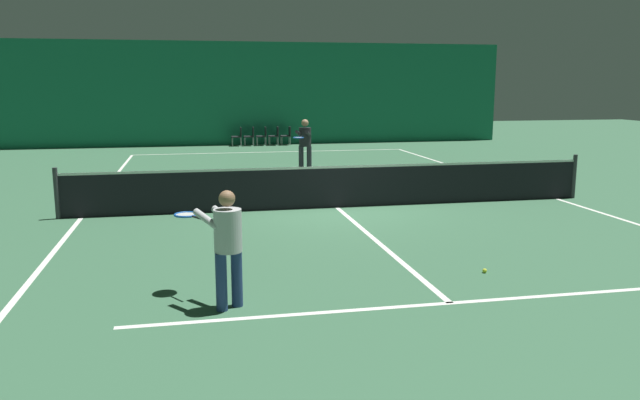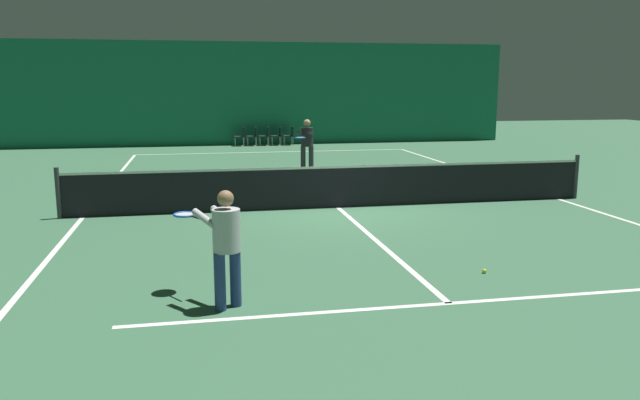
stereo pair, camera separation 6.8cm
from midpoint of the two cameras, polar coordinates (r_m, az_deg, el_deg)
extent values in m
plane|color=#386647|center=(14.14, 1.78, -0.69)|extent=(60.00, 60.00, 0.00)
cube|color=#196B4C|center=(28.94, -5.08, 9.66)|extent=(23.00, 0.12, 4.63)
cube|color=white|center=(25.75, -4.18, 4.41)|extent=(11.00, 0.10, 0.00)
cube|color=white|center=(20.34, -2.27, 2.78)|extent=(8.25, 0.10, 0.00)
cube|color=white|center=(8.25, 11.94, -9.23)|extent=(8.25, 0.10, 0.00)
cube|color=white|center=(13.99, -20.74, -1.49)|extent=(0.10, 23.80, 0.00)
cube|color=white|center=(16.27, 21.02, 0.10)|extent=(0.10, 23.80, 0.00)
cube|color=white|center=(14.14, 1.78, -0.68)|extent=(0.10, 12.80, 0.00)
cube|color=black|center=(14.06, 1.79, 1.21)|extent=(11.90, 0.02, 0.95)
cube|color=white|center=(13.99, 1.80, 3.03)|extent=(11.90, 0.02, 0.05)
cylinder|color=#333338|center=(13.98, -22.70, 0.59)|extent=(0.10, 0.10, 1.07)
cylinder|color=#333338|center=(16.43, 22.47, 1.98)|extent=(0.10, 0.10, 1.07)
cylinder|color=navy|center=(7.82, -8.89, -7.41)|extent=(0.19, 0.19, 0.73)
cylinder|color=navy|center=(7.95, -7.49, -7.07)|extent=(0.19, 0.19, 0.73)
cylinder|color=#B7B7BC|center=(7.71, -8.31, -2.77)|extent=(0.47, 0.47, 0.53)
sphere|color=#936B4C|center=(7.63, -8.39, 0.14)|extent=(0.20, 0.20, 0.20)
cylinder|color=#B7B7BC|center=(7.81, -10.17, -1.75)|extent=(0.34, 0.47, 0.21)
cylinder|color=#B7B7BC|center=(7.96, -8.53, -1.47)|extent=(0.34, 0.47, 0.21)
cylinder|color=black|center=(8.22, -10.87, -1.62)|extent=(0.19, 0.27, 0.03)
torus|color=#1951B2|center=(8.47, -11.98, -1.30)|extent=(0.46, 0.46, 0.03)
cylinder|color=silver|center=(8.47, -11.98, -1.30)|extent=(0.38, 0.38, 0.00)
cylinder|color=#2D2D38|center=(19.79, -0.72, 3.75)|extent=(0.20, 0.20, 0.82)
cylinder|color=#2D2D38|center=(19.84, -1.46, 3.76)|extent=(0.20, 0.20, 0.82)
cylinder|color=#232328|center=(19.74, -1.09, 5.78)|extent=(0.50, 0.50, 0.59)
sphere|color=tan|center=(19.71, -1.10, 7.06)|extent=(0.23, 0.23, 0.23)
cylinder|color=#232328|center=(19.44, -0.81, 6.11)|extent=(0.30, 0.56, 0.24)
cylinder|color=#232328|center=(19.50, -1.70, 6.12)|extent=(0.30, 0.56, 0.24)
cylinder|color=black|center=(19.06, -1.52, 5.80)|extent=(0.14, 0.29, 0.03)
torus|color=#1951B2|center=(18.77, -1.72, 5.72)|extent=(0.43, 0.43, 0.03)
cylinder|color=silver|center=(18.77, -1.72, 5.72)|extent=(0.36, 0.36, 0.00)
cylinder|color=#99999E|center=(28.57, -7.73, 5.34)|extent=(0.03, 0.03, 0.39)
cylinder|color=#99999E|center=(28.20, -7.68, 5.27)|extent=(0.03, 0.03, 0.39)
cylinder|color=#99999E|center=(28.60, -6.97, 5.36)|extent=(0.03, 0.03, 0.39)
cylinder|color=#99999E|center=(28.22, -6.91, 5.29)|extent=(0.03, 0.03, 0.39)
cube|color=#232328|center=(28.38, -7.33, 5.76)|extent=(0.44, 0.44, 0.05)
cube|color=#232328|center=(28.37, -6.94, 6.22)|extent=(0.04, 0.44, 0.40)
cylinder|color=#99999E|center=(28.61, -6.62, 5.37)|extent=(0.03, 0.03, 0.39)
cylinder|color=#99999E|center=(28.23, -6.55, 5.30)|extent=(0.03, 0.03, 0.39)
cylinder|color=#99999E|center=(28.64, -5.85, 5.39)|extent=(0.03, 0.03, 0.39)
cylinder|color=#99999E|center=(28.27, -5.78, 5.32)|extent=(0.03, 0.03, 0.39)
cube|color=#232328|center=(28.42, -6.21, 5.79)|extent=(0.44, 0.44, 0.05)
cube|color=#232328|center=(28.42, -5.81, 6.25)|extent=(0.04, 0.44, 0.40)
cylinder|color=#99999E|center=(28.66, -5.50, 5.40)|extent=(0.03, 0.03, 0.39)
cylinder|color=#99999E|center=(28.29, -5.42, 5.33)|extent=(0.03, 0.03, 0.39)
cylinder|color=#99999E|center=(28.70, -4.74, 5.42)|extent=(0.03, 0.03, 0.39)
cylinder|color=#99999E|center=(28.33, -4.66, 5.35)|extent=(0.03, 0.03, 0.39)
cube|color=#232328|center=(28.47, -5.09, 5.82)|extent=(0.44, 0.44, 0.05)
cube|color=#232328|center=(28.48, -4.69, 6.28)|extent=(0.04, 0.44, 0.40)
cylinder|color=#99999E|center=(28.72, -4.39, 5.43)|extent=(0.03, 0.03, 0.39)
cylinder|color=#99999E|center=(28.35, -4.30, 5.36)|extent=(0.03, 0.03, 0.39)
cylinder|color=#99999E|center=(28.77, -3.64, 5.45)|extent=(0.03, 0.03, 0.39)
cylinder|color=#99999E|center=(28.39, -3.54, 5.38)|extent=(0.03, 0.03, 0.39)
cube|color=#232328|center=(28.54, -3.97, 5.84)|extent=(0.44, 0.44, 0.05)
cube|color=#232328|center=(28.55, -3.58, 6.30)|extent=(0.04, 0.44, 0.40)
cylinder|color=#99999E|center=(28.79, -3.29, 5.45)|extent=(0.03, 0.03, 0.39)
cylinder|color=#99999E|center=(28.42, -3.18, 5.39)|extent=(0.03, 0.03, 0.39)
cylinder|color=#99999E|center=(28.85, -2.54, 5.47)|extent=(0.03, 0.03, 0.39)
cylinder|color=#99999E|center=(28.47, -2.42, 5.41)|extent=(0.03, 0.03, 0.39)
cube|color=#232328|center=(28.61, -2.86, 5.87)|extent=(0.44, 0.44, 0.05)
cube|color=#232328|center=(28.63, -2.47, 6.33)|extent=(0.04, 0.44, 0.40)
sphere|color=#D1DB33|center=(9.62, 14.99, -6.29)|extent=(0.07, 0.07, 0.07)
camera|label=1|loc=(0.03, -89.81, 0.03)|focal=35.00mm
camera|label=2|loc=(0.03, 90.19, -0.03)|focal=35.00mm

